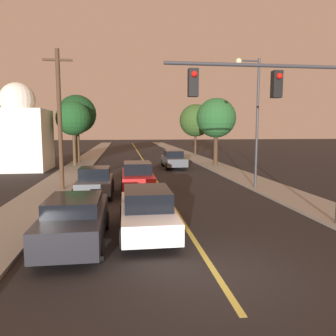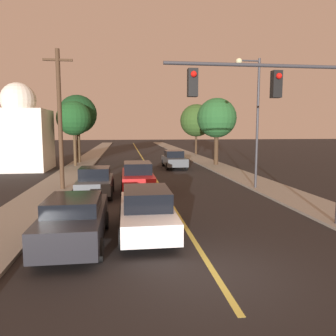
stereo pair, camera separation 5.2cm
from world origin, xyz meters
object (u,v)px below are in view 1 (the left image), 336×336
car_outer_lane_front (75,220)px  car_near_lane_front (147,210)px  streetlamp_right (253,107)px  traffic_signal_mast (286,106)px  tree_left_far (77,114)px  tree_left_near (73,119)px  domed_building_left (19,133)px  car_near_lane_second (137,176)px  car_outer_lane_second (95,182)px  tree_right_near (216,118)px  tree_right_far (196,120)px  car_far_oncoming (174,159)px  utility_pole_left (60,117)px

car_outer_lane_front → car_near_lane_front: bearing=23.5°
car_near_lane_front → streetlamp_right: size_ratio=0.68×
traffic_signal_mast → tree_left_far: bearing=113.2°
tree_left_near → domed_building_left: size_ratio=0.81×
car_near_lane_second → car_outer_lane_second: size_ratio=1.27×
tree_right_near → tree_right_far: 12.53m
car_far_oncoming → tree_right_near: tree_right_near is taller
tree_left_near → tree_right_near: bearing=-4.2°
streetlamp_right → domed_building_left: size_ratio=0.99×
domed_building_left → streetlamp_right: bearing=-35.1°
tree_left_near → tree_left_far: bearing=91.0°
traffic_signal_mast → utility_pole_left: size_ratio=0.83×
streetlamp_right → car_near_lane_front: bearing=-132.7°
car_outer_lane_front → car_outer_lane_second: bearing=90.0°
car_outer_lane_front → utility_pole_left: size_ratio=0.59×
car_outer_lane_second → car_far_oncoming: (6.01, 12.00, -0.00)m
utility_pole_left → tree_right_near: bearing=42.4°
traffic_signal_mast → tree_right_near: size_ratio=1.03×
tree_left_near → tree_right_near: 13.38m
car_near_lane_second → streetlamp_right: 7.71m
streetlamp_right → tree_right_near: 12.39m
car_near_lane_front → streetlamp_right: 10.54m
car_far_oncoming → tree_right_near: 5.81m
car_near_lane_front → tree_left_far: 24.34m
car_outer_lane_front → streetlamp_right: bearing=42.5°
car_far_oncoming → traffic_signal_mast: bearing=93.1°
streetlamp_right → domed_building_left: bearing=144.9°
tree_left_near → car_near_lane_second: bearing=-67.6°
car_near_lane_second → tree_left_near: tree_left_near is taller
car_near_lane_second → car_outer_lane_front: bearing=-104.8°
car_near_lane_second → tree_left_far: bearing=108.8°
car_outer_lane_front → tree_right_near: tree_right_near is taller
car_outer_lane_second → tree_right_far: tree_right_far is taller
car_outer_lane_front → tree_left_far: tree_left_far is taller
car_near_lane_front → car_outer_lane_second: (-2.26, 6.27, 0.03)m
utility_pole_left → car_near_lane_front: bearing=-62.4°
car_outer_lane_second → tree_right_near: (10.28, 13.20, 3.75)m
streetlamp_right → utility_pole_left: 10.98m
car_far_oncoming → streetlamp_right: bearing=104.5°
car_far_oncoming → traffic_signal_mast: size_ratio=0.75×
car_near_lane_front → utility_pole_left: (-4.30, 8.22, 3.42)m
car_outer_lane_front → utility_pole_left: (-2.04, 9.20, 3.39)m
utility_pole_left → tree_left_near: bearing=94.8°
car_near_lane_second → tree_left_far: tree_left_far is taller
car_outer_lane_front → tree_right_near: bearing=63.3°
car_near_lane_front → streetlamp_right: streetlamp_right is taller
car_near_lane_front → car_far_oncoming: 18.65m
domed_building_left → car_near_lane_front: bearing=-62.7°
traffic_signal_mast → streetlamp_right: (1.84, 7.48, 0.45)m
utility_pole_left → tree_left_far: (-1.07, 15.15, 0.81)m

